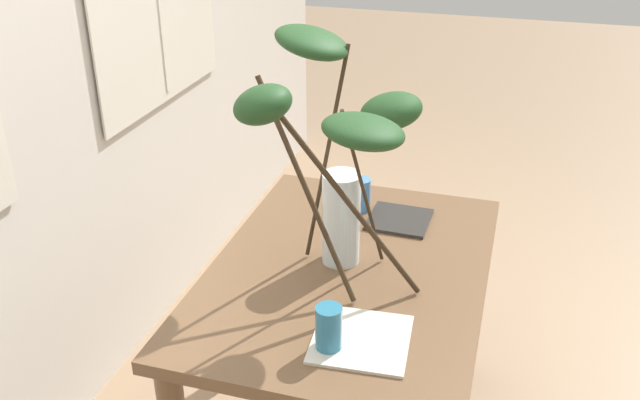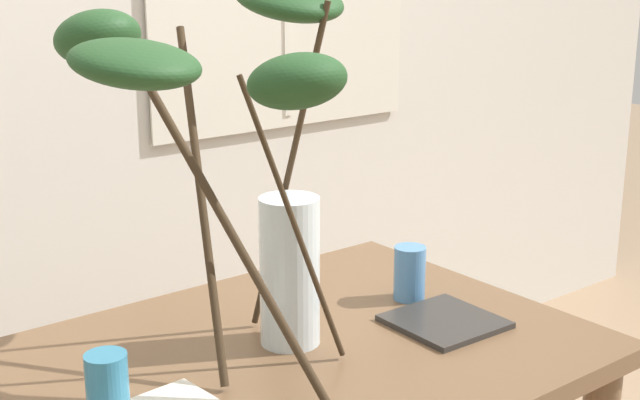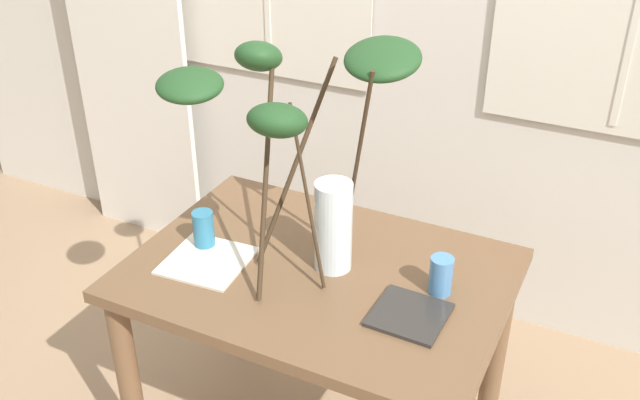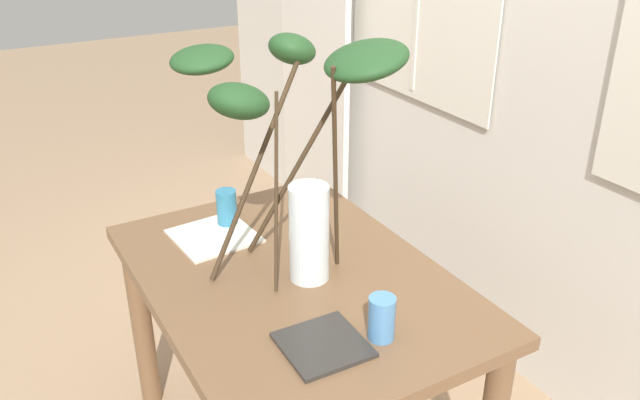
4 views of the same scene
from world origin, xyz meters
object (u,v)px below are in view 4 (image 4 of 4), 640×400
at_px(dining_table, 294,309).
at_px(drinking_glass_blue_right, 382,318).
at_px(drinking_glass_blue_left, 227,208).
at_px(plate_square_right, 323,345).
at_px(plate_square_left, 214,236).
at_px(vase_with_branches, 290,128).

distance_m(dining_table, drinking_glass_blue_right, 0.42).
xyz_separation_m(drinking_glass_blue_left, drinking_glass_blue_right, (0.76, 0.10, -0.00)).
bearing_deg(drinking_glass_blue_right, plate_square_right, -105.40).
height_order(drinking_glass_blue_right, plate_square_right, drinking_glass_blue_right).
height_order(drinking_glass_blue_left, plate_square_left, drinking_glass_blue_left).
xyz_separation_m(drinking_glass_blue_right, plate_square_left, (-0.70, -0.17, -0.06)).
relative_size(dining_table, drinking_glass_blue_left, 9.08).
bearing_deg(vase_with_branches, drinking_glass_blue_left, -166.95).
bearing_deg(vase_with_branches, drinking_glass_blue_right, 3.45).
height_order(vase_with_branches, drinking_glass_blue_left, vase_with_branches).
xyz_separation_m(vase_with_branches, drinking_glass_blue_left, (-0.33, -0.08, -0.37)).
bearing_deg(drinking_glass_blue_left, vase_with_branches, 13.05).
bearing_deg(drinking_glass_blue_left, plate_square_left, -51.78).
distance_m(drinking_glass_blue_left, plate_square_right, 0.72).
bearing_deg(plate_square_left, vase_with_branches, 28.50).
height_order(dining_table, plate_square_left, plate_square_left).
relative_size(vase_with_branches, drinking_glass_blue_left, 5.82).
relative_size(drinking_glass_blue_left, plate_square_right, 0.63).
bearing_deg(plate_square_right, drinking_glass_blue_left, 176.44).
bearing_deg(drinking_glass_blue_right, vase_with_branches, -176.55).
relative_size(plate_square_left, plate_square_right, 1.23).
distance_m(dining_table, plate_square_left, 0.37).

